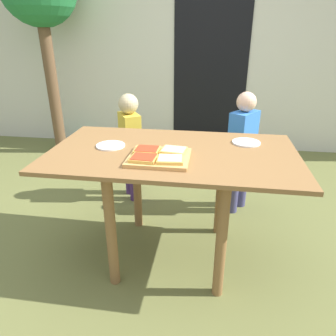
{
  "coord_description": "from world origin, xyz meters",
  "views": [
    {
      "loc": [
        0.23,
        -1.74,
        1.44
      ],
      "look_at": [
        -0.03,
        0.0,
        0.66
      ],
      "focal_mm": 33.11,
      "sensor_mm": 36.0,
      "label": 1
    }
  ],
  "objects_px": {
    "plate_white_left": "(111,146)",
    "child_right": "(242,147)",
    "plate_white_right": "(246,142)",
    "pizza_slice_near_right": "(170,159)",
    "child_left": "(130,141)",
    "pizza_slice_far_left": "(147,150)",
    "pizza_slice_near_left": "(144,158)",
    "pizza_slice_far_right": "(174,150)",
    "garden_hose_coil": "(79,143)",
    "dining_table": "(173,168)",
    "cutting_board": "(159,158)"
  },
  "relations": [
    {
      "from": "plate_white_left",
      "to": "child_right",
      "type": "bearing_deg",
      "value": 37.74
    },
    {
      "from": "plate_white_right",
      "to": "plate_white_left",
      "type": "height_order",
      "value": "same"
    },
    {
      "from": "pizza_slice_near_right",
      "to": "child_left",
      "type": "height_order",
      "value": "child_left"
    },
    {
      "from": "pizza_slice_near_right",
      "to": "pizza_slice_far_left",
      "type": "height_order",
      "value": "same"
    },
    {
      "from": "pizza_slice_far_left",
      "to": "plate_white_right",
      "type": "height_order",
      "value": "pizza_slice_far_left"
    },
    {
      "from": "pizza_slice_near_left",
      "to": "child_right",
      "type": "distance_m",
      "value": 1.12
    },
    {
      "from": "pizza_slice_far_right",
      "to": "garden_hose_coil",
      "type": "xyz_separation_m",
      "value": [
        -1.59,
        2.14,
        -0.79
      ]
    },
    {
      "from": "plate_white_left",
      "to": "garden_hose_coil",
      "type": "bearing_deg",
      "value": 119.93
    },
    {
      "from": "pizza_slice_near_right",
      "to": "garden_hose_coil",
      "type": "relative_size",
      "value": 0.44
    },
    {
      "from": "child_right",
      "to": "dining_table",
      "type": "bearing_deg",
      "value": -124.36
    },
    {
      "from": "plate_white_right",
      "to": "pizza_slice_near_right",
      "type": "bearing_deg",
      "value": -136.18
    },
    {
      "from": "pizza_slice_near_left",
      "to": "pizza_slice_far_right",
      "type": "distance_m",
      "value": 0.2
    },
    {
      "from": "pizza_slice_near_right",
      "to": "plate_white_left",
      "type": "bearing_deg",
      "value": 150.52
    },
    {
      "from": "dining_table",
      "to": "pizza_slice_near_right",
      "type": "distance_m",
      "value": 0.26
    },
    {
      "from": "plate_white_right",
      "to": "child_left",
      "type": "bearing_deg",
      "value": 148.78
    },
    {
      "from": "pizza_slice_far_right",
      "to": "pizza_slice_near_right",
      "type": "xyz_separation_m",
      "value": [
        -0.0,
        -0.14,
        0.0
      ]
    },
    {
      "from": "pizza_slice_near_right",
      "to": "child_right",
      "type": "relative_size",
      "value": 0.15
    },
    {
      "from": "garden_hose_coil",
      "to": "cutting_board",
      "type": "bearing_deg",
      "value": -55.56
    },
    {
      "from": "child_right",
      "to": "pizza_slice_far_right",
      "type": "bearing_deg",
      "value": -120.83
    },
    {
      "from": "pizza_slice_near_right",
      "to": "dining_table",
      "type": "bearing_deg",
      "value": 93.77
    },
    {
      "from": "plate_white_left",
      "to": "pizza_slice_near_left",
      "type": "bearing_deg",
      "value": -41.62
    },
    {
      "from": "pizza_slice_far_left",
      "to": "plate_white_left",
      "type": "bearing_deg",
      "value": 157.23
    },
    {
      "from": "dining_table",
      "to": "child_left",
      "type": "relative_size",
      "value": 1.55
    },
    {
      "from": "plate_white_right",
      "to": "child_right",
      "type": "bearing_deg",
      "value": 87.12
    },
    {
      "from": "pizza_slice_far_right",
      "to": "cutting_board",
      "type": "bearing_deg",
      "value": -135.34
    },
    {
      "from": "garden_hose_coil",
      "to": "pizza_slice_near_right",
      "type": "bearing_deg",
      "value": -55.09
    },
    {
      "from": "pizza_slice_near_left",
      "to": "pizza_slice_far_left",
      "type": "height_order",
      "value": "same"
    },
    {
      "from": "pizza_slice_near_left",
      "to": "pizza_slice_far_right",
      "type": "relative_size",
      "value": 0.95
    },
    {
      "from": "pizza_slice_near_right",
      "to": "pizza_slice_near_left",
      "type": "bearing_deg",
      "value": -178.34
    },
    {
      "from": "cutting_board",
      "to": "pizza_slice_near_left",
      "type": "relative_size",
      "value": 2.31
    },
    {
      "from": "pizza_slice_far_right",
      "to": "child_right",
      "type": "height_order",
      "value": "child_right"
    },
    {
      "from": "cutting_board",
      "to": "garden_hose_coil",
      "type": "distance_m",
      "value": 2.79
    },
    {
      "from": "pizza_slice_near_right",
      "to": "pizza_slice_far_left",
      "type": "distance_m",
      "value": 0.2
    },
    {
      "from": "garden_hose_coil",
      "to": "dining_table",
      "type": "bearing_deg",
      "value": -52.67
    },
    {
      "from": "child_right",
      "to": "garden_hose_coil",
      "type": "height_order",
      "value": "child_right"
    },
    {
      "from": "cutting_board",
      "to": "pizza_slice_far_left",
      "type": "height_order",
      "value": "pizza_slice_far_left"
    },
    {
      "from": "pizza_slice_far_right",
      "to": "pizza_slice_far_left",
      "type": "relative_size",
      "value": 1.08
    },
    {
      "from": "cutting_board",
      "to": "pizza_slice_near_right",
      "type": "bearing_deg",
      "value": -42.07
    },
    {
      "from": "pizza_slice_far_right",
      "to": "child_left",
      "type": "relative_size",
      "value": 0.16
    },
    {
      "from": "pizza_slice_near_left",
      "to": "dining_table",
      "type": "bearing_deg",
      "value": 58.82
    },
    {
      "from": "pizza_slice_far_right",
      "to": "child_right",
      "type": "distance_m",
      "value": 0.93
    },
    {
      "from": "dining_table",
      "to": "pizza_slice_far_left",
      "type": "height_order",
      "value": "pizza_slice_far_left"
    },
    {
      "from": "pizza_slice_near_right",
      "to": "plate_white_right",
      "type": "relative_size",
      "value": 0.84
    },
    {
      "from": "pizza_slice_far_right",
      "to": "child_left",
      "type": "distance_m",
      "value": 1.02
    },
    {
      "from": "dining_table",
      "to": "garden_hose_coil",
      "type": "relative_size",
      "value": 4.31
    },
    {
      "from": "cutting_board",
      "to": "pizza_slice_near_right",
      "type": "height_order",
      "value": "pizza_slice_near_right"
    },
    {
      "from": "pizza_slice_near_left",
      "to": "plate_white_right",
      "type": "distance_m",
      "value": 0.72
    },
    {
      "from": "dining_table",
      "to": "child_right",
      "type": "bearing_deg",
      "value": 55.64
    },
    {
      "from": "plate_white_left",
      "to": "child_left",
      "type": "distance_m",
      "value": 0.79
    },
    {
      "from": "dining_table",
      "to": "pizza_slice_far_right",
      "type": "height_order",
      "value": "pizza_slice_far_right"
    }
  ]
}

